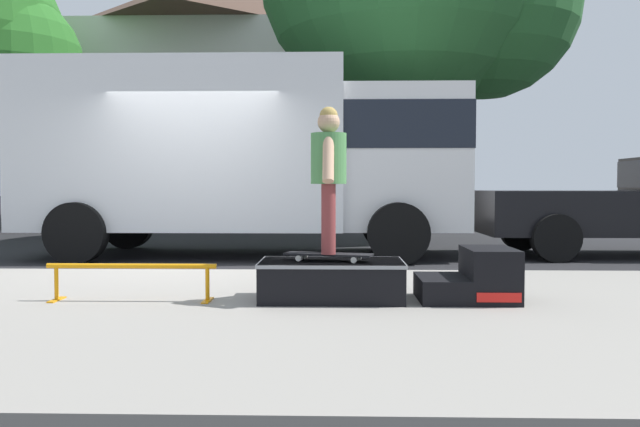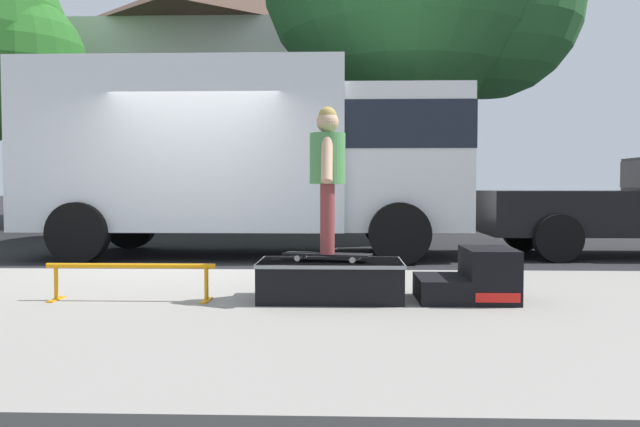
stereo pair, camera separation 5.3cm
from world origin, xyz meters
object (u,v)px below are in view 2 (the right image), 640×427
at_px(skate_box, 331,279).
at_px(box_truck, 250,151).
at_px(kicker_ramp, 474,279).
at_px(grind_rail, 131,273).
at_px(skateboard, 327,255).
at_px(skater_kid, 327,167).

height_order(skate_box, box_truck, box_truck).
height_order(kicker_ramp, box_truck, box_truck).
bearing_deg(grind_rail, skateboard, 3.13).
relative_size(skate_box, kicker_ramp, 1.51).
relative_size(skate_box, box_truck, 0.18).
distance_m(skate_box, grind_rail, 1.76).
xyz_separation_m(skate_box, skateboard, (-0.03, -0.02, 0.22)).
bearing_deg(skateboard, kicker_ramp, 0.73).
relative_size(skate_box, grind_rail, 0.85).
distance_m(skateboard, box_truck, 5.12).
height_order(skater_kid, box_truck, box_truck).
xyz_separation_m(grind_rail, skater_kid, (1.73, 0.09, 0.93)).
bearing_deg(skater_kid, skate_box, 32.08).
relative_size(skate_box, skateboard, 1.58).
relative_size(kicker_ramp, grind_rail, 0.56).
relative_size(kicker_ramp, skateboard, 1.04).
bearing_deg(kicker_ramp, skater_kid, -179.27).
height_order(skate_box, skateboard, skateboard).
xyz_separation_m(kicker_ramp, skater_kid, (-1.29, -0.02, 0.98)).
xyz_separation_m(grind_rail, skateboard, (1.73, 0.09, 0.15)).
height_order(kicker_ramp, skateboard, kicker_ramp).
distance_m(kicker_ramp, box_truck, 5.63).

